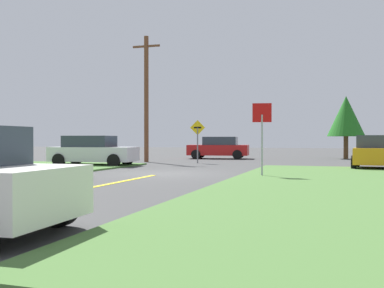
# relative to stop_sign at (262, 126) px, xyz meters

# --- Properties ---
(ground_plane) EXTENTS (120.00, 120.00, 0.00)m
(ground_plane) POSITION_rel_stop_sign_xyz_m (-4.22, 0.65, -1.93)
(ground_plane) COLOR #404040
(lane_stripe_center) EXTENTS (0.20, 14.00, 0.01)m
(lane_stripe_center) POSITION_rel_stop_sign_xyz_m (-4.22, -7.35, -1.93)
(lane_stripe_center) COLOR yellow
(lane_stripe_center) RESTS_ON ground
(stop_sign) EXTENTS (0.70, 0.15, 2.77)m
(stop_sign) POSITION_rel_stop_sign_xyz_m (0.00, 0.00, 0.00)
(stop_sign) COLOR #9EA0A8
(stop_sign) RESTS_ON ground
(car_on_crossroad) EXTENTS (2.46, 4.04, 1.62)m
(car_on_crossroad) POSITION_rel_stop_sign_xyz_m (4.51, 6.57, -1.13)
(car_on_crossroad) COLOR orange
(car_on_crossroad) RESTS_ON ground
(parked_car_near_building) EXTENTS (4.67, 2.53, 1.62)m
(parked_car_near_building) POSITION_rel_stop_sign_xyz_m (-9.81, 4.55, -1.13)
(parked_car_near_building) COLOR silver
(parked_car_near_building) RESTS_ON ground
(car_approaching_junction) EXTENTS (4.61, 2.52, 1.62)m
(car_approaching_junction) POSITION_rel_stop_sign_xyz_m (-5.62, 15.46, -1.13)
(car_approaching_junction) COLOR red
(car_approaching_junction) RESTS_ON ground
(utility_pole_mid) EXTENTS (1.80, 0.28, 7.93)m
(utility_pole_mid) POSITION_rel_stop_sign_xyz_m (-8.76, 9.31, 2.16)
(utility_pole_mid) COLOR brown
(utility_pole_mid) RESTS_ON ground
(direction_sign) EXTENTS (0.90, 0.17, 2.59)m
(direction_sign) POSITION_rel_stop_sign_xyz_m (-5.29, 9.03, -0.32)
(direction_sign) COLOR slate
(direction_sign) RESTS_ON ground
(oak_tree_left) EXTENTS (2.71, 2.71, 4.64)m
(oak_tree_left) POSITION_rel_stop_sign_xyz_m (3.34, 18.28, 1.20)
(oak_tree_left) COLOR brown
(oak_tree_left) RESTS_ON ground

